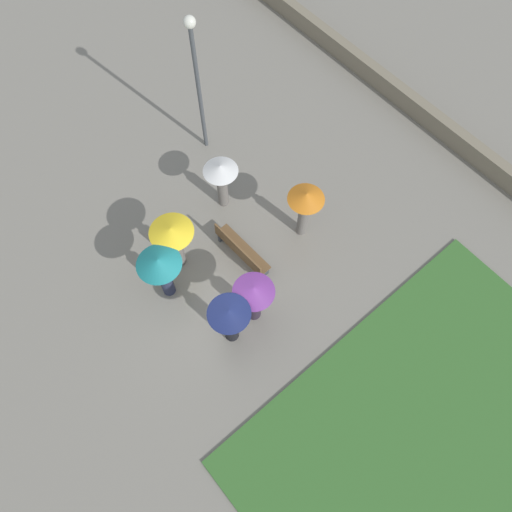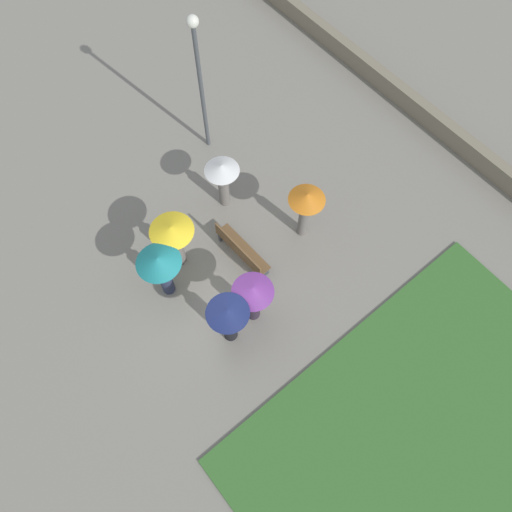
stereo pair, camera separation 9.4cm
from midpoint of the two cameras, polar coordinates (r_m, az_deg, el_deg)
ground_plane at (r=13.69m, az=-4.60°, el=-4.86°), size 90.00×90.00×0.00m
lawn_patch_near at (r=13.69m, az=24.25°, el=-23.06°), size 9.26×9.22×0.06m
parapet_wall at (r=17.40m, az=20.01°, el=13.94°), size 45.00×0.35×0.65m
park_bench at (r=13.72m, az=-1.94°, el=0.63°), size 1.87×0.50×0.90m
lamp_post at (r=14.22m, az=-7.03°, el=20.14°), size 0.32×0.32×4.69m
crowd_person_white at (r=13.99m, az=-4.20°, el=9.07°), size 0.98×0.98×1.80m
crowd_person_yellow at (r=13.08m, az=-9.64°, el=2.03°), size 1.16×1.16×1.86m
crowd_person_teal at (r=12.64m, az=-11.05°, el=-1.37°), size 1.14×1.14×1.93m
crowd_person_navy at (r=12.11m, az=-3.24°, el=-7.20°), size 1.06×1.06×1.87m
crowd_person_purple at (r=12.31m, az=-0.48°, el=-4.59°), size 1.05×1.05×1.80m
crowd_person_orange at (r=13.34m, az=5.45°, el=5.98°), size 0.99×0.99×1.95m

